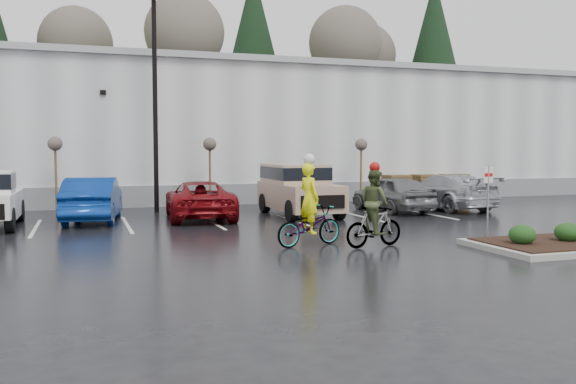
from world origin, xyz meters
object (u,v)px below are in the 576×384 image
object	(u,v)px
car_red	(199,200)
sapling_west	(55,148)
sapling_east	(361,148)
cyclist_olive	(374,216)
sapling_mid	(210,148)
pallet_stack_c	(454,186)
car_blue	(93,199)
suv_tan	(299,190)
car_far_silver	(445,192)
pallet_stack_a	(396,188)
lamppost	(155,77)
cyclist_hivis	(309,218)
fire_lane_sign	(488,194)
car_grey	(392,194)
pallet_stack_b	(425,187)

from	to	relation	value
car_red	sapling_west	bearing A→B (deg)	-31.27
sapling_east	cyclist_olive	xyz separation A→B (m)	(-5.46, -12.27, -1.88)
sapling_mid	pallet_stack_c	distance (m)	13.69
sapling_west	sapling_mid	xyz separation A→B (m)	(6.50, 0.00, 0.00)
car_blue	suv_tan	size ratio (longest dim) A/B	0.98
sapling_mid	car_far_silver	xyz separation A→B (m)	(9.81, -3.78, -1.94)
pallet_stack_a	car_blue	world-z (taller)	car_blue
lamppost	sapling_west	size ratio (longest dim) A/B	2.88
lamppost	suv_tan	size ratio (longest dim) A/B	1.81
suv_tan	car_far_silver	bearing A→B (deg)	2.99
pallet_stack_a	cyclist_hivis	xyz separation A→B (m)	(-9.56, -12.50, 0.10)
sapling_mid	fire_lane_sign	bearing A→B (deg)	-67.51
sapling_west	car_far_silver	distance (m)	16.86
sapling_east	car_red	bearing A→B (deg)	-155.84
lamppost	suv_tan	xyz separation A→B (m)	(5.30, -3.15, -4.66)
pallet_stack_a	car_red	world-z (taller)	car_red
lamppost	car_red	distance (m)	5.89
sapling_mid	car_grey	xyz separation A→B (m)	(7.12, -3.91, -1.95)
sapling_mid	car_red	distance (m)	4.55
suv_tan	car_grey	size ratio (longest dim) A/B	1.12
sapling_west	pallet_stack_a	xyz separation A→B (m)	(16.50, 1.00, -2.05)
sapling_west	pallet_stack_b	xyz separation A→B (m)	(18.20, 1.00, -2.05)
pallet_stack_c	cyclist_hivis	world-z (taller)	cyclist_hivis
sapling_mid	car_red	xyz separation A→B (m)	(-1.21, -3.90, -2.00)
lamppost	car_far_silver	world-z (taller)	lamppost
fire_lane_sign	car_blue	size ratio (longest dim) A/B	0.44
pallet_stack_b	sapling_west	bearing A→B (deg)	-176.86
suv_tan	sapling_mid	bearing A→B (deg)	124.01
pallet_stack_b	suv_tan	distance (m)	10.29
car_far_silver	pallet_stack_b	bearing A→B (deg)	-116.21
pallet_stack_c	cyclist_olive	world-z (taller)	cyclist_olive
pallet_stack_a	suv_tan	bearing A→B (deg)	-144.46
cyclist_hivis	sapling_east	bearing A→B (deg)	-47.38
sapling_west	car_far_silver	xyz separation A→B (m)	(16.31, -3.78, -1.94)
car_red	cyclist_olive	world-z (taller)	cyclist_olive
pallet_stack_a	car_blue	size ratio (longest dim) A/B	0.27
pallet_stack_a	car_red	size ratio (longest dim) A/B	0.26
suv_tan	fire_lane_sign	bearing A→B (deg)	-73.87
pallet_stack_a	fire_lane_sign	world-z (taller)	fire_lane_sign
car_grey	car_far_silver	bearing A→B (deg)	178.84
car_blue	cyclist_hivis	size ratio (longest dim) A/B	1.96
lamppost	cyclist_olive	size ratio (longest dim) A/B	3.97
sapling_east	pallet_stack_b	xyz separation A→B (m)	(4.20, 1.00, -2.05)
sapling_west	cyclist_hivis	size ratio (longest dim) A/B	1.26
car_blue	car_red	xyz separation A→B (m)	(3.90, -0.38, -0.09)
pallet_stack_b	car_far_silver	world-z (taller)	car_far_silver
fire_lane_sign	cyclist_hivis	distance (m)	5.07
suv_tan	car_far_silver	size ratio (longest dim) A/B	0.94
pallet_stack_c	sapling_west	bearing A→B (deg)	-177.14
suv_tan	pallet_stack_c	bearing A→B (deg)	25.68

